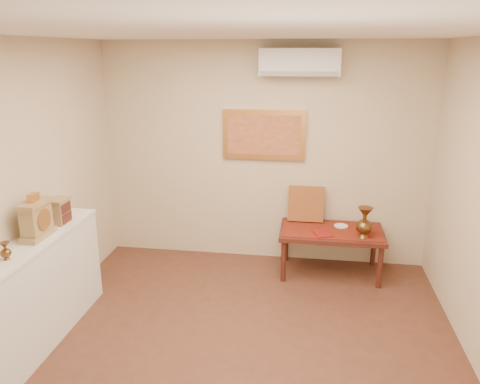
% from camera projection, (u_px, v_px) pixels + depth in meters
% --- Properties ---
extents(floor, '(4.50, 4.50, 0.00)m').
position_uv_depth(floor, '(235.00, 365.00, 4.00)').
color(floor, brown).
rests_on(floor, ground).
extents(ceiling, '(4.50, 4.50, 0.00)m').
position_uv_depth(ceiling, '(234.00, 32.00, 3.21)').
color(ceiling, white).
rests_on(ceiling, ground).
extents(wall_back, '(4.00, 0.02, 2.70)m').
position_uv_depth(wall_back, '(264.00, 155.00, 5.73)').
color(wall_back, beige).
rests_on(wall_back, ground).
extents(brass_urn_small, '(0.09, 0.09, 0.19)m').
position_uv_depth(brass_urn_small, '(5.00, 248.00, 3.70)').
color(brass_urn_small, brown).
rests_on(brass_urn_small, display_ledge).
extents(table_cloth, '(1.14, 0.59, 0.01)m').
position_uv_depth(table_cloth, '(332.00, 230.00, 5.49)').
color(table_cloth, maroon).
rests_on(table_cloth, low_table).
extents(brass_urn_tall, '(0.19, 0.19, 0.43)m').
position_uv_depth(brass_urn_tall, '(365.00, 219.00, 5.22)').
color(brass_urn_tall, brown).
rests_on(brass_urn_tall, table_cloth).
extents(plate, '(0.16, 0.16, 0.01)m').
position_uv_depth(plate, '(341.00, 226.00, 5.59)').
color(plate, white).
rests_on(plate, table_cloth).
extents(menu, '(0.26, 0.30, 0.01)m').
position_uv_depth(menu, '(322.00, 233.00, 5.37)').
color(menu, maroon).
rests_on(menu, table_cloth).
extents(cushion, '(0.43, 0.19, 0.44)m').
position_uv_depth(cushion, '(306.00, 204.00, 5.73)').
color(cushion, maroon).
rests_on(cushion, table_cloth).
extents(display_ledge, '(0.37, 2.02, 0.98)m').
position_uv_depth(display_ledge, '(31.00, 298.00, 4.11)').
color(display_ledge, silver).
rests_on(display_ledge, floor).
extents(mantel_clock, '(0.17, 0.36, 0.41)m').
position_uv_depth(mantel_clock, '(36.00, 219.00, 4.12)').
color(mantel_clock, '#A48454').
rests_on(mantel_clock, display_ledge).
extents(wooden_chest, '(0.16, 0.21, 0.24)m').
position_uv_depth(wooden_chest, '(59.00, 211.00, 4.48)').
color(wooden_chest, '#A48454').
rests_on(wooden_chest, display_ledge).
extents(low_table, '(1.20, 0.70, 0.55)m').
position_uv_depth(low_table, '(331.00, 235.00, 5.51)').
color(low_table, '#4B1E16').
rests_on(low_table, floor).
extents(painting, '(1.00, 0.06, 0.60)m').
position_uv_depth(painting, '(264.00, 135.00, 5.63)').
color(painting, '#CE8942').
rests_on(painting, wall_back).
extents(ac_unit, '(0.90, 0.25, 0.30)m').
position_uv_depth(ac_unit, '(300.00, 62.00, 5.23)').
color(ac_unit, silver).
rests_on(ac_unit, wall_back).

